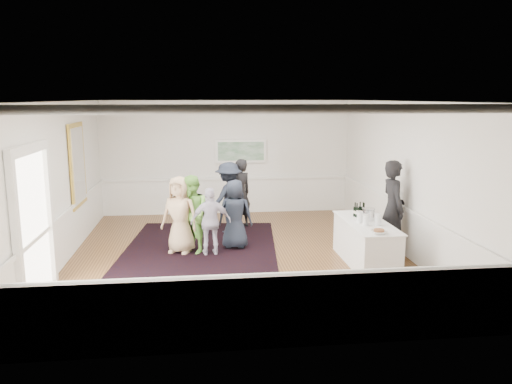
{
  "coord_description": "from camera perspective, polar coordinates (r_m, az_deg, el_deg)",
  "views": [
    {
      "loc": [
        -0.79,
        -10.03,
        3.27
      ],
      "look_at": [
        0.4,
        0.2,
        1.31
      ],
      "focal_mm": 35.0,
      "sensor_mm": 36.0,
      "label": 1
    }
  ],
  "objects": [
    {
      "name": "guest_lilac",
      "position": [
        10.46,
        -5.18,
        -3.4
      ],
      "size": [
        0.86,
        0.41,
        1.44
      ],
      "primitive_type": "imported",
      "rotation": [
        0.0,
        0.0,
        3.21
      ],
      "color": "#B8B1C6",
      "rests_on": "floor"
    },
    {
      "name": "ice_bucket",
      "position": [
        10.2,
        12.7,
        -2.54
      ],
      "size": [
        0.26,
        0.26,
        0.24
      ],
      "primitive_type": "cylinder",
      "color": "silver",
      "rests_on": "serving_table"
    },
    {
      "name": "bartender",
      "position": [
        10.74,
        15.37,
        -1.81
      ],
      "size": [
        0.5,
        0.74,
        2.01
      ],
      "primitive_type": "imported",
      "rotation": [
        0.0,
        0.0,
        1.59
      ],
      "color": "black",
      "rests_on": "floor"
    },
    {
      "name": "guest_navy",
      "position": [
        10.9,
        -2.41,
        -2.55
      ],
      "size": [
        0.83,
        0.63,
        1.53
      ],
      "primitive_type": "imported",
      "rotation": [
        0.0,
        0.0,
        2.94
      ],
      "color": "#1D2331",
      "rests_on": "floor"
    },
    {
      "name": "juice_pitchers",
      "position": [
        9.86,
        12.65,
        -2.97
      ],
      "size": [
        0.39,
        0.36,
        0.24
      ],
      "color": "#89BD43",
      "rests_on": "serving_table"
    },
    {
      "name": "doorway",
      "position": [
        8.75,
        -24.14,
        -2.42
      ],
      "size": [
        0.1,
        1.78,
        2.56
      ],
      "color": "white",
      "rests_on": "wall_left"
    },
    {
      "name": "wainscoting",
      "position": [
        10.43,
        -2.05,
        -4.64
      ],
      "size": [
        7.0,
        8.0,
        1.0
      ],
      "primitive_type": null,
      "color": "white",
      "rests_on": "floor"
    },
    {
      "name": "wall_left",
      "position": [
        10.52,
        -21.45,
        0.88
      ],
      "size": [
        0.02,
        8.0,
        3.2
      ],
      "primitive_type": "cube",
      "color": "white",
      "rests_on": "floor"
    },
    {
      "name": "ceiling",
      "position": [
        10.06,
        -2.15,
        10.36
      ],
      "size": [
        7.0,
        8.0,
        0.02
      ],
      "primitive_type": "cube",
      "color": "white",
      "rests_on": "wall_back"
    },
    {
      "name": "guest_dark_b",
      "position": [
        12.59,
        -1.84,
        -0.18
      ],
      "size": [
        0.77,
        0.7,
        1.76
      ],
      "primitive_type": "imported",
      "rotation": [
        0.0,
        0.0,
        3.71
      ],
      "color": "black",
      "rests_on": "floor"
    },
    {
      "name": "wine_bottles",
      "position": [
        10.48,
        11.78,
        -1.93
      ],
      "size": [
        0.25,
        0.19,
        0.31
      ],
      "color": "black",
      "rests_on": "serving_table"
    },
    {
      "name": "area_rug",
      "position": [
        11.14,
        -6.3,
        -6.31
      ],
      "size": [
        3.69,
        4.59,
        0.02
      ],
      "primitive_type": "cube",
      "rotation": [
        0.0,
        0.0,
        -0.1
      ],
      "color": "black",
      "rests_on": "floor"
    },
    {
      "name": "guest_green",
      "position": [
        10.64,
        -7.33,
        -2.57
      ],
      "size": [
        0.96,
        1.02,
        1.67
      ],
      "primitive_type": "imported",
      "rotation": [
        0.0,
        0.0,
        -1.01
      ],
      "color": "#78BF4C",
      "rests_on": "floor"
    },
    {
      "name": "guest_dark_a",
      "position": [
        12.15,
        -3.12,
        -0.65
      ],
      "size": [
        1.28,
        1.21,
        1.74
      ],
      "primitive_type": "imported",
      "rotation": [
        0.0,
        0.0,
        3.83
      ],
      "color": "#1D2331",
      "rests_on": "floor"
    },
    {
      "name": "mirror",
      "position": [
        11.73,
        -19.7,
        2.93
      ],
      "size": [
        0.05,
        1.25,
        1.85
      ],
      "color": "gold",
      "rests_on": "wall_left"
    },
    {
      "name": "wall_right",
      "position": [
        11.03,
        16.36,
        1.62
      ],
      "size": [
        0.02,
        8.0,
        3.2
      ],
      "primitive_type": "cube",
      "color": "white",
      "rests_on": "floor"
    },
    {
      "name": "wall_front",
      "position": [
        6.31,
        0.8,
        -4.6
      ],
      "size": [
        7.0,
        0.02,
        3.2
      ],
      "primitive_type": "cube",
      "color": "white",
      "rests_on": "floor"
    },
    {
      "name": "nut_bowl",
      "position": [
        9.28,
        13.88,
        -4.4
      ],
      "size": [
        0.29,
        0.29,
        0.08
      ],
      "color": "white",
      "rests_on": "serving_table"
    },
    {
      "name": "landscape_painting",
      "position": [
        14.1,
        -1.74,
        4.69
      ],
      "size": [
        1.44,
        0.06,
        0.66
      ],
      "color": "white",
      "rests_on": "wall_back"
    },
    {
      "name": "floor",
      "position": [
        10.58,
        -2.03,
        -7.25
      ],
      "size": [
        8.0,
        8.0,
        0.0
      ],
      "primitive_type": "plane",
      "color": "brown",
      "rests_on": "ground"
    },
    {
      "name": "wall_back",
      "position": [
        14.15,
        -3.37,
        3.97
      ],
      "size": [
        7.0,
        0.02,
        3.2
      ],
      "primitive_type": "cube",
      "color": "white",
      "rests_on": "floor"
    },
    {
      "name": "serving_table",
      "position": [
        10.19,
        12.43,
        -5.68
      ],
      "size": [
        0.81,
        2.11,
        0.85
      ],
      "color": "white",
      "rests_on": "floor"
    },
    {
      "name": "guest_tan",
      "position": [
        10.67,
        -8.7,
        -2.6
      ],
      "size": [
        0.95,
        0.79,
        1.65
      ],
      "primitive_type": "imported",
      "rotation": [
        0.0,
        0.0,
        -0.39
      ],
      "color": "tan",
      "rests_on": "floor"
    }
  ]
}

